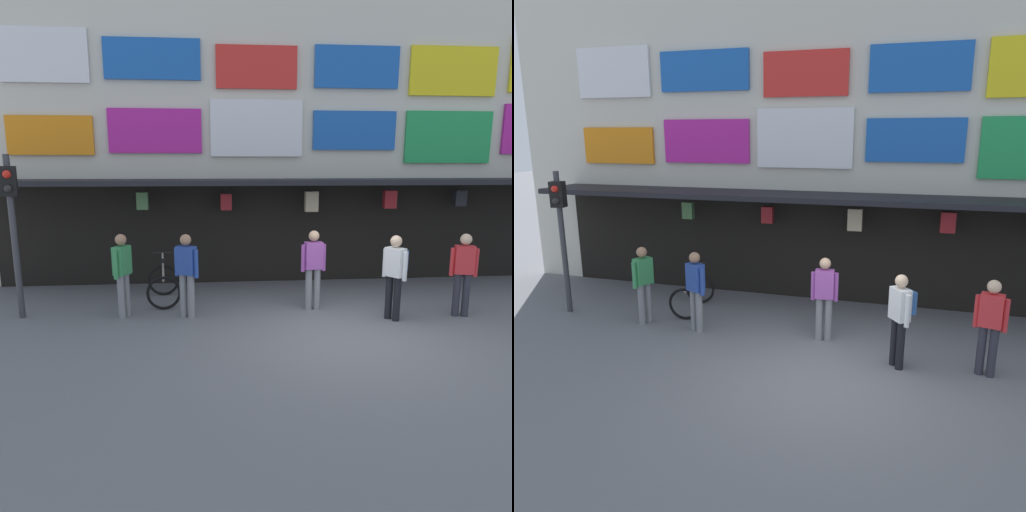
% 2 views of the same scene
% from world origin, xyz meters
% --- Properties ---
extents(ground_plane, '(80.00, 80.00, 0.00)m').
position_xyz_m(ground_plane, '(0.00, 0.00, 0.00)').
color(ground_plane, slate).
extents(shopfront, '(18.00, 2.60, 8.00)m').
position_xyz_m(shopfront, '(0.00, 4.57, 3.96)').
color(shopfront, beige).
rests_on(shopfront, ground).
extents(traffic_light_near, '(0.33, 0.35, 3.20)m').
position_xyz_m(traffic_light_near, '(-6.15, 1.48, 2.14)').
color(traffic_light_near, '#38383D').
rests_on(traffic_light_near, ground).
extents(bicycle_parked, '(0.85, 1.23, 1.05)m').
position_xyz_m(bicycle_parked, '(-3.44, 2.31, 0.39)').
color(bicycle_parked, black).
rests_on(bicycle_parked, ground).
extents(pedestrian_in_purple, '(0.34, 0.50, 1.68)m').
position_xyz_m(pedestrian_in_purple, '(-4.12, 1.37, 0.95)').
color(pedestrian_in_purple, gray).
rests_on(pedestrian_in_purple, ground).
extents(pedestrian_in_green, '(0.51, 0.31, 1.68)m').
position_xyz_m(pedestrian_in_green, '(2.62, 0.83, 0.95)').
color(pedestrian_in_green, '#2D2D38').
rests_on(pedestrian_in_green, ground).
extents(pedestrian_in_yellow, '(0.48, 0.36, 1.68)m').
position_xyz_m(pedestrian_in_yellow, '(-2.86, 1.25, 0.95)').
color(pedestrian_in_yellow, gray).
rests_on(pedestrian_in_yellow, ground).
extents(pedestrian_in_blue, '(0.47, 0.48, 1.68)m').
position_xyz_m(pedestrian_in_blue, '(1.19, 0.75, 0.98)').
color(pedestrian_in_blue, black).
rests_on(pedestrian_in_blue, ground).
extents(pedestrian_in_black, '(0.53, 0.25, 1.68)m').
position_xyz_m(pedestrian_in_black, '(-0.26, 1.51, 0.95)').
color(pedestrian_in_black, gray).
rests_on(pedestrian_in_black, ground).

